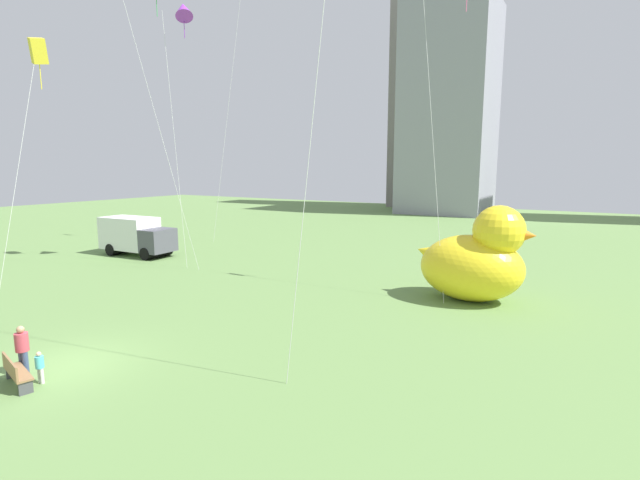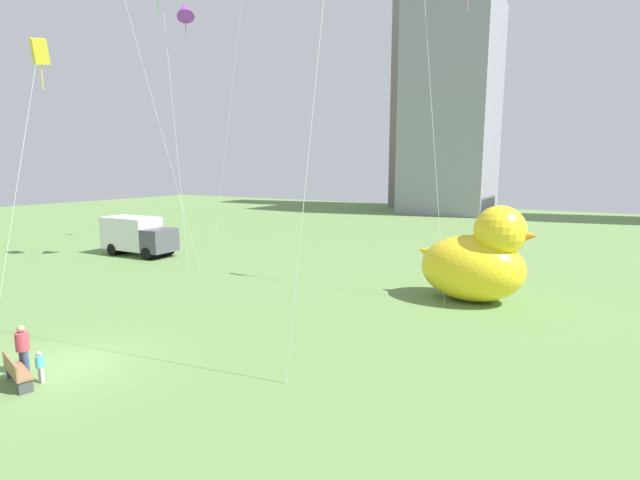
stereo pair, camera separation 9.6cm
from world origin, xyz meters
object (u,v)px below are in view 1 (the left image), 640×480
person_adult (22,348)px  kite_purple (183,11)px  giant_inflatable_duck (476,260)px  park_bench (15,371)px  person_child (40,366)px  box_truck (136,236)px  kite_yellow (38,53)px

person_adult → kite_purple: bearing=117.9°
person_adult → giant_inflatable_duck: size_ratio=0.28×
park_bench → kite_purple: (-8.74, 15.83, 15.93)m
person_child → giant_inflatable_duck: size_ratio=0.18×
park_bench → person_child: 0.67m
person_child → kite_purple: (-9.17, 15.32, 15.84)m
person_adult → box_truck: 20.82m
box_truck → park_bench: bearing=-47.0°
kite_yellow → kite_purple: bearing=95.3°
person_child → park_bench: bearing=-130.2°
person_adult → kite_yellow: size_ratio=0.13×
park_bench → box_truck: (-14.77, 15.86, 0.97)m
person_adult → kite_yellow: 14.09m
person_adult → person_child: person_adult is taller
box_truck → kite_purple: (6.03, -0.03, 14.96)m
person_child → kite_yellow: size_ratio=0.08×
park_bench → kite_purple: size_ratio=0.10×
person_child → box_truck: 21.62m
park_bench → box_truck: size_ratio=0.29×
person_adult → kite_yellow: kite_yellow is taller
park_bench → person_adult: 0.96m
giant_inflatable_duck → park_bench: bearing=-120.8°
person_adult → box_truck: bearing=132.7°
park_bench → kite_purple: kite_purple is taller
park_bench → giant_inflatable_duck: 19.35m
kite_purple → person_child: bearing=-59.1°
kite_yellow → park_bench: bearing=-37.1°
park_bench → kite_yellow: bearing=142.9°
park_bench → kite_purple: 24.10m
kite_yellow → person_child: bearing=-33.3°
park_bench → person_adult: size_ratio=1.09×
park_bench → person_adult: person_adult is taller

